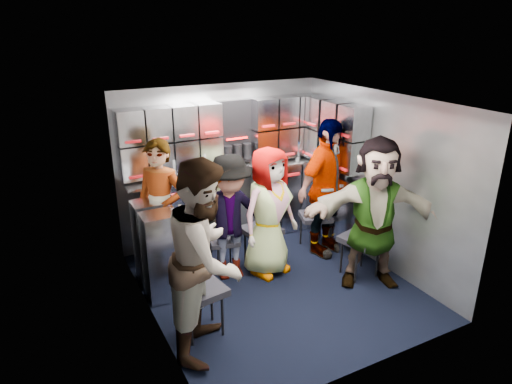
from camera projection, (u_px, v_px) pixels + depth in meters
name	position (u px, v px, depth m)	size (l,w,h in m)	color
floor	(276.00, 286.00, 5.22)	(3.00, 3.00, 0.00)	black
wall_back	(222.00, 164.00, 6.09)	(2.80, 0.04, 2.10)	gray
wall_left	(148.00, 226.00, 4.24)	(0.04, 3.00, 2.10)	gray
wall_right	(379.00, 180.00, 5.45)	(0.04, 3.00, 2.10)	gray
ceiling	(280.00, 101.00, 4.48)	(2.80, 3.00, 0.02)	silver
cart_bank_back	(229.00, 207.00, 6.11)	(2.68, 0.38, 0.99)	#9EA3AE
cart_bank_left	(157.00, 249.00, 4.99)	(0.38, 0.76, 0.99)	#9EA3AE
counter	(228.00, 170.00, 5.93)	(2.68, 0.42, 0.03)	#B9BCC1
locker_bank_back	(225.00, 134.00, 5.81)	(2.68, 0.28, 0.82)	#9EA3AE
locker_bank_right	(336.00, 134.00, 5.81)	(0.28, 1.00, 0.82)	#9EA3AE
right_cabinet	(336.00, 208.00, 6.08)	(0.28, 1.20, 1.00)	#9EA3AE
coffee_niche	(236.00, 133.00, 5.95)	(0.46, 0.16, 0.84)	black
red_latch_strip	(235.00, 185.00, 5.81)	(2.60, 0.02, 0.03)	red
jump_seat_near_left	(201.00, 293.00, 4.29)	(0.48, 0.46, 0.50)	black
jump_seat_mid_left	(224.00, 242.00, 5.45)	(0.41, 0.40, 0.41)	black
jump_seat_center	(261.00, 232.00, 5.53)	(0.46, 0.44, 0.50)	black
jump_seat_mid_right	(316.00, 218.00, 6.01)	(0.48, 0.47, 0.46)	black
jump_seat_near_right	(361.00, 241.00, 5.30)	(0.52, 0.50, 0.50)	black
attendant_standing	(161.00, 211.00, 5.13)	(0.60, 0.40, 1.66)	black
attendant_arc_a	(206.00, 258.00, 3.97)	(0.88, 0.68, 1.81)	black
attendant_arc_b	(230.00, 218.00, 5.17)	(0.96, 0.55, 1.49)	black
attendant_arc_c	(269.00, 212.00, 5.26)	(0.76, 0.49, 1.55)	black
attendant_arc_d	(325.00, 188.00, 5.69)	(1.03, 0.43, 1.76)	black
attendant_arc_e	(375.00, 213.00, 5.00)	(1.60, 0.51, 1.72)	black
bottle_left	(173.00, 169.00, 5.52)	(0.07, 0.07, 0.25)	white
bottle_mid	(204.00, 164.00, 5.69)	(0.07, 0.07, 0.27)	white
bottle_right	(297.00, 152.00, 6.29)	(0.06, 0.06, 0.23)	white
cup_left	(153.00, 179.00, 5.42)	(0.08, 0.08, 0.09)	beige
cup_right	(284.00, 158.00, 6.21)	(0.08, 0.08, 0.11)	beige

